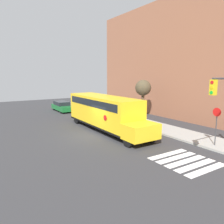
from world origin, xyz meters
name	(u,v)px	position (x,y,z in m)	size (l,w,h in m)	color
ground_plane	(94,135)	(0.00, 0.00, 0.00)	(60.00, 60.00, 0.00)	#333335
sidewalk_strip	(151,125)	(0.00, 6.50, 0.07)	(44.00, 3.00, 0.15)	#9E9E99
building_backdrop	(196,58)	(0.00, 13.00, 6.91)	(32.00, 4.00, 13.82)	#935B42
crosswalk_stripes	(186,161)	(7.97, 2.00, 0.00)	(3.30, 3.20, 0.01)	white
school_bus	(104,111)	(-1.17, 1.76, 1.81)	(11.20, 2.57, 3.14)	yellow
parked_car	(62,106)	(-13.60, 2.14, 0.69)	(4.74, 1.76, 1.37)	#196B2D
stop_sign	(216,122)	(7.34, 5.87, 1.82)	(0.61, 0.10, 2.85)	#38383A
tree_near_sidewalk	(143,89)	(-3.76, 8.58, 3.49)	(1.86, 1.86, 4.53)	brown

